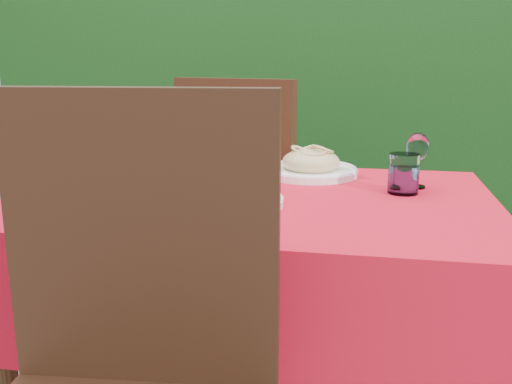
% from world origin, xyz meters
% --- Properties ---
extents(hedge, '(3.20, 0.55, 1.78)m').
position_xyz_m(hedge, '(0.00, 1.55, 0.92)').
color(hedge, black).
rests_on(hedge, ground).
extents(dining_table, '(1.26, 0.86, 0.75)m').
position_xyz_m(dining_table, '(0.00, 0.00, 0.60)').
color(dining_table, '#452D16').
rests_on(dining_table, ground).
extents(chair_near, '(0.52, 0.52, 1.06)m').
position_xyz_m(chair_near, '(-0.07, -0.67, 0.61)').
color(chair_near, black).
rests_on(chair_near, ground).
extents(chair_far, '(0.57, 0.57, 1.03)m').
position_xyz_m(chair_far, '(-0.14, 0.63, 0.59)').
color(chair_far, black).
rests_on(chair_far, ground).
extents(pizza_plate, '(0.36, 0.36, 0.06)m').
position_xyz_m(pizza_plate, '(-0.07, -0.12, 0.78)').
color(pizza_plate, white).
rests_on(pizza_plate, dining_table).
extents(pasta_plate, '(0.29, 0.29, 0.08)m').
position_xyz_m(pasta_plate, '(0.13, 0.29, 0.78)').
color(pasta_plate, white).
rests_on(pasta_plate, dining_table).
extents(water_glass, '(0.08, 0.08, 0.11)m').
position_xyz_m(water_glass, '(0.39, 0.09, 0.80)').
color(water_glass, silver).
rests_on(water_glass, dining_table).
extents(wine_glass, '(0.06, 0.06, 0.15)m').
position_xyz_m(wine_glass, '(0.43, 0.17, 0.86)').
color(wine_glass, silver).
rests_on(wine_glass, dining_table).
extents(fork, '(0.05, 0.18, 0.00)m').
position_xyz_m(fork, '(-0.33, 0.00, 0.75)').
color(fork, '#B3B2B9').
rests_on(fork, dining_table).
extents(steel_ramekin, '(0.08, 0.08, 0.03)m').
position_xyz_m(steel_ramekin, '(-0.46, 0.22, 0.76)').
color(steel_ramekin, '#AFB0B6').
rests_on(steel_ramekin, dining_table).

